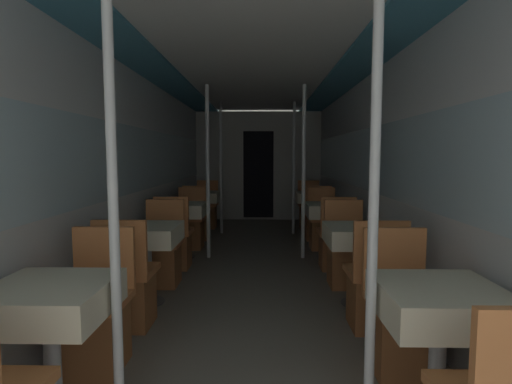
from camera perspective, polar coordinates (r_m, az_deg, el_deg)
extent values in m
cube|color=silver|center=(4.92, -16.09, 2.42)|extent=(0.05, 9.57, 2.30)
cube|color=silver|center=(4.91, -16.01, 4.50)|extent=(0.03, 8.80, 0.73)
cube|color=silver|center=(4.87, 15.88, 2.39)|extent=(0.05, 9.57, 2.30)
cube|color=silver|center=(4.86, 15.80, 4.50)|extent=(0.03, 8.80, 0.73)
cube|color=silver|center=(4.80, -0.20, 16.94)|extent=(2.69, 9.57, 0.04)
cube|color=teal|center=(4.94, -13.65, 16.04)|extent=(0.48, 9.18, 0.03)
cube|color=teal|center=(4.90, 13.38, 16.15)|extent=(0.48, 9.18, 0.03)
cube|color=#A8A8A3|center=(8.53, 0.35, 3.73)|extent=(2.64, 0.08, 2.30)
cube|color=black|center=(8.49, 0.35, 2.49)|extent=(0.64, 0.01, 1.84)
cylinder|color=#B7B7BC|center=(2.43, -27.09, -19.97)|extent=(0.08, 0.08, 0.69)
cube|color=#B2B2B7|center=(2.30, -27.47, -11.89)|extent=(0.55, 0.55, 0.02)
cube|color=beige|center=(2.32, -27.39, -13.57)|extent=(0.59, 0.59, 0.17)
cube|color=#9C5B31|center=(2.91, -21.95, -18.68)|extent=(0.35, 0.35, 0.43)
cube|color=#D17A42|center=(2.82, -22.12, -14.26)|extent=(0.41, 0.41, 0.05)
cube|color=#D17A42|center=(2.92, -20.85, -8.75)|extent=(0.41, 0.04, 0.42)
cylinder|color=silver|center=(2.08, -19.73, -1.30)|extent=(0.05, 0.05, 2.30)
cylinder|color=#4C4C51|center=(4.00, -15.12, -14.89)|extent=(0.30, 0.30, 0.01)
cylinder|color=#B7B7BC|center=(3.90, -15.24, -9.98)|extent=(0.08, 0.08, 0.69)
cube|color=#B2B2B7|center=(3.82, -15.37, -4.81)|extent=(0.55, 0.55, 0.02)
cube|color=beige|center=(3.83, -15.35, -5.86)|extent=(0.59, 0.59, 0.17)
cube|color=#9C5B31|center=(3.48, -17.62, -14.53)|extent=(0.35, 0.35, 0.43)
cube|color=#D17A42|center=(3.40, -17.73, -10.76)|extent=(0.41, 0.41, 0.05)
cube|color=#D17A42|center=(3.18, -18.93, -7.56)|extent=(0.41, 0.04, 0.42)
cube|color=#9C5B31|center=(4.41, -13.31, -10.15)|extent=(0.35, 0.35, 0.43)
cube|color=#D17A42|center=(4.36, -13.38, -7.14)|extent=(0.41, 0.41, 0.05)
cube|color=#D17A42|center=(4.49, -12.86, -3.71)|extent=(0.41, 0.04, 0.42)
cylinder|color=#4C4C51|center=(5.56, -10.27, -9.05)|extent=(0.30, 0.30, 0.01)
cylinder|color=#B7B7BC|center=(5.49, -10.33, -5.46)|extent=(0.08, 0.08, 0.69)
cube|color=#B2B2B7|center=(5.43, -10.39, -1.76)|extent=(0.55, 0.55, 0.02)
cube|color=beige|center=(5.44, -10.38, -2.51)|extent=(0.59, 0.59, 0.17)
cube|color=#9C5B31|center=(5.03, -11.45, -8.21)|extent=(0.35, 0.35, 0.43)
cube|color=#D17A42|center=(4.98, -11.50, -5.55)|extent=(0.41, 0.41, 0.05)
cube|color=#D17A42|center=(4.76, -12.04, -3.18)|extent=(0.41, 0.04, 0.42)
cube|color=#9C5B31|center=(6.01, -9.34, -5.96)|extent=(0.35, 0.35, 0.43)
cube|color=#D17A42|center=(5.97, -9.37, -3.72)|extent=(0.41, 0.41, 0.05)
cube|color=#D17A42|center=(6.12, -9.10, -1.28)|extent=(0.41, 0.04, 0.42)
cylinder|color=silver|center=(5.34, -6.90, 2.79)|extent=(0.05, 0.05, 2.30)
cylinder|color=#4C4C51|center=(7.18, -7.64, -5.77)|extent=(0.30, 0.30, 0.01)
cylinder|color=#B7B7BC|center=(7.12, -7.67, -2.96)|extent=(0.08, 0.08, 0.69)
cube|color=#B2B2B7|center=(7.08, -7.71, -0.11)|extent=(0.55, 0.55, 0.02)
cube|color=beige|center=(7.09, -7.70, -0.68)|extent=(0.59, 0.59, 0.17)
cube|color=#9C5B31|center=(6.64, -8.33, -4.87)|extent=(0.35, 0.35, 0.43)
cube|color=#D17A42|center=(6.61, -8.35, -2.84)|extent=(0.41, 0.41, 0.05)
cube|color=#D17A42|center=(6.40, -8.65, -0.99)|extent=(0.41, 0.04, 0.42)
cube|color=#9C5B31|center=(7.64, -7.08, -3.53)|extent=(0.35, 0.35, 0.43)
cube|color=#D17A42|center=(7.61, -7.10, -1.76)|extent=(0.41, 0.41, 0.05)
cube|color=#D17A42|center=(7.77, -6.93, 0.13)|extent=(0.41, 0.04, 0.42)
cylinder|color=silver|center=(7.01, -5.01, 3.38)|extent=(0.05, 0.05, 2.30)
cylinder|color=#B7B7BC|center=(2.35, 24.47, -20.77)|extent=(0.08, 0.08, 0.69)
cube|color=#B2B2B7|center=(2.22, 24.83, -12.44)|extent=(0.55, 0.55, 0.02)
cube|color=beige|center=(2.24, 24.76, -14.18)|extent=(0.59, 0.59, 0.17)
cube|color=#9C5B31|center=(2.84, 20.01, -19.21)|extent=(0.35, 0.35, 0.43)
cube|color=#D17A42|center=(2.75, 20.17, -14.69)|extent=(0.41, 0.41, 0.05)
cube|color=#D17A42|center=(2.85, 19.09, -9.02)|extent=(0.41, 0.04, 0.42)
cylinder|color=silver|center=(2.01, 16.46, -1.40)|extent=(0.05, 0.05, 2.30)
cylinder|color=#4C4C51|center=(3.96, 14.23, -15.13)|extent=(0.30, 0.30, 0.01)
cylinder|color=#B7B7BC|center=(3.85, 14.35, -10.16)|extent=(0.08, 0.08, 0.69)
cube|color=#B2B2B7|center=(3.77, 14.48, -4.93)|extent=(0.55, 0.55, 0.02)
cube|color=beige|center=(3.78, 14.45, -5.99)|extent=(0.59, 0.59, 0.17)
cube|color=#9C5B31|center=(3.42, 16.33, -14.82)|extent=(0.35, 0.35, 0.43)
cube|color=#D17A42|center=(3.35, 16.44, -11.00)|extent=(0.41, 0.41, 0.05)
cube|color=#D17A42|center=(3.12, 17.46, -7.77)|extent=(0.41, 0.04, 0.42)
cube|color=#9C5B31|center=(4.37, 12.74, -10.30)|extent=(0.35, 0.35, 0.43)
cube|color=#D17A42|center=(4.31, 12.80, -7.25)|extent=(0.41, 0.41, 0.05)
cube|color=#D17A42|center=(4.45, 12.38, -3.78)|extent=(0.41, 0.04, 0.42)
cylinder|color=#4C4C51|center=(5.53, 10.22, -9.14)|extent=(0.30, 0.30, 0.01)
cylinder|color=#B7B7BC|center=(5.45, 10.28, -5.52)|extent=(0.08, 0.08, 0.69)
cube|color=#B2B2B7|center=(5.40, 10.34, -1.80)|extent=(0.55, 0.55, 0.02)
cube|color=beige|center=(5.41, 10.33, -2.56)|extent=(0.59, 0.59, 0.17)
cube|color=#9C5B31|center=(4.99, 11.20, -8.31)|extent=(0.35, 0.35, 0.43)
cube|color=#D17A42|center=(4.94, 11.25, -5.63)|extent=(0.41, 0.41, 0.05)
cube|color=#D17A42|center=(4.72, 11.70, -3.25)|extent=(0.41, 0.04, 0.42)
cube|color=#9C5B31|center=(5.98, 9.46, -6.02)|extent=(0.35, 0.35, 0.43)
cube|color=#D17A42|center=(5.94, 9.50, -3.77)|extent=(0.41, 0.41, 0.05)
cube|color=#D17A42|center=(6.09, 9.28, -1.32)|extent=(0.41, 0.04, 0.42)
cylinder|color=silver|center=(5.32, 6.81, 2.78)|extent=(0.05, 0.05, 2.30)
cylinder|color=#4C4C51|center=(7.15, 8.07, -5.82)|extent=(0.30, 0.30, 0.01)
cylinder|color=#B7B7BC|center=(7.09, 8.10, -3.00)|extent=(0.08, 0.08, 0.69)
cube|color=#B2B2B7|center=(7.05, 8.14, -0.13)|extent=(0.55, 0.55, 0.02)
cube|color=beige|center=(7.06, 8.13, -0.71)|extent=(0.59, 0.59, 0.17)
cube|color=#9C5B31|center=(6.61, 8.63, -4.92)|extent=(0.35, 0.35, 0.43)
cube|color=#D17A42|center=(6.58, 8.66, -2.88)|extent=(0.41, 0.41, 0.05)
cube|color=#D17A42|center=(6.37, 8.91, -1.02)|extent=(0.41, 0.04, 0.42)
cube|color=#9C5B31|center=(7.62, 7.61, -3.56)|extent=(0.35, 0.35, 0.43)
cube|color=#D17A42|center=(7.59, 7.64, -1.79)|extent=(0.41, 0.41, 0.05)
cube|color=#D17A42|center=(7.74, 7.50, 0.10)|extent=(0.41, 0.04, 0.42)
cylinder|color=silver|center=(6.99, 5.43, 3.38)|extent=(0.05, 0.05, 2.30)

